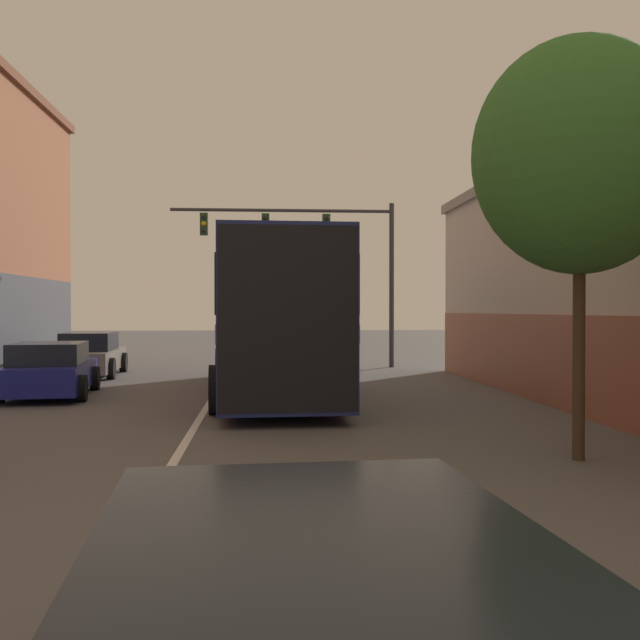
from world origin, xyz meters
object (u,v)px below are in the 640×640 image
Objects in this scene: bus at (271,312)px; street_tree_near at (580,157)px; parked_car_left_near at (50,371)px; parked_car_left_far at (91,355)px; traffic_signal_gantry at (316,244)px.

street_tree_near reaches higher than bus.
street_tree_near is (9.60, -8.44, 3.61)m from parked_car_left_near.
parked_car_left_far is at bearing 125.04° from street_tree_near.
bus is at bearing -101.29° from traffic_signal_gantry.
traffic_signal_gantry reaches higher than parked_car_left_near.
parked_car_left_far is at bearing 42.37° from bus.
parked_car_left_far is 8.86m from traffic_signal_gantry.
traffic_signal_gantry reaches higher than bus.
bus is 9.71m from street_tree_near.
bus is at bearing -137.98° from parked_car_left_far.
parked_car_left_near is at bearing -129.37° from traffic_signal_gantry.
parked_car_left_near is at bearing 138.69° from street_tree_near.
parked_car_left_near is (-5.37, -0.03, -1.42)m from bus.
parked_car_left_far is 17.68m from street_tree_near.
parked_car_left_far is (-0.34, 5.74, 0.03)m from parked_car_left_near.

